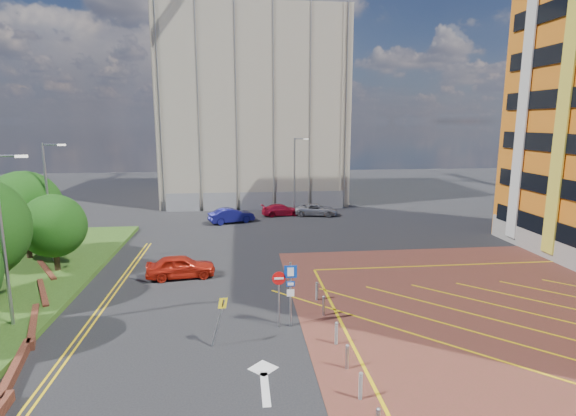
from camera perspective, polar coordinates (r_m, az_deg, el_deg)
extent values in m
plane|color=black|center=(21.31, -0.77, -16.00)|extent=(140.00, 140.00, 0.00)
cube|color=brown|center=(26.45, 31.85, -12.17)|extent=(26.00, 26.00, 0.02)
cube|color=brown|center=(21.30, -31.38, -17.13)|extent=(1.25, 4.56, 0.40)
cube|color=brown|center=(24.97, -29.58, -12.81)|extent=(1.86, 4.43, 0.40)
cube|color=brown|center=(28.84, -28.67, -9.59)|extent=(2.29, 4.27, 0.40)
cube|color=brown|center=(32.86, -28.31, -7.13)|extent=(2.69, 4.06, 0.40)
cylinder|color=#3D2B1C|center=(32.33, -27.32, -5.48)|extent=(0.36, 0.36, 1.80)
sphere|color=#13380C|center=(31.87, -27.63, -2.02)|extent=(4.00, 4.00, 4.00)
cylinder|color=#3D2B1C|center=(36.11, -30.11, -3.79)|extent=(0.36, 0.36, 2.20)
sphere|color=#13380C|center=(35.62, -30.49, 0.07)|extent=(5.00, 5.00, 5.00)
cylinder|color=#9EA0A8|center=(24.11, -32.47, -3.64)|extent=(0.16, 0.16, 8.00)
cylinder|color=#9EA0A8|center=(23.29, -32.11, 5.65)|extent=(1.20, 0.10, 0.10)
cube|color=silver|center=(23.03, -30.76, 5.67)|extent=(0.50, 0.15, 0.12)
cylinder|color=#9EA0A8|center=(33.86, -28.16, 0.53)|extent=(0.16, 0.16, 8.00)
cylinder|color=#9EA0A8|center=(33.24, -27.80, 7.15)|extent=(1.20, 0.10, 0.10)
cube|color=silver|center=(33.03, -26.82, 7.16)|extent=(0.50, 0.15, 0.12)
cylinder|color=#9EA0A8|center=(47.61, 0.83, 4.12)|extent=(0.16, 0.16, 8.00)
cylinder|color=#9EA0A8|center=(47.38, 1.57, 8.79)|extent=(1.20, 0.10, 0.10)
cube|color=silver|center=(47.47, 2.30, 8.75)|extent=(0.50, 0.15, 0.12)
cylinder|color=#9EA0A8|center=(21.61, 0.31, -10.95)|extent=(0.10, 0.10, 3.20)
cube|color=#0937A3|center=(21.18, 0.33, -8.09)|extent=(0.60, 0.04, 0.60)
cube|color=white|center=(21.15, 0.33, -8.12)|extent=(0.30, 0.02, 0.42)
cube|color=#0937A3|center=(21.38, 0.32, -9.61)|extent=(0.40, 0.04, 0.25)
cube|color=white|center=(21.36, 0.33, -9.64)|extent=(0.28, 0.02, 0.14)
cube|color=white|center=(21.54, 0.32, -10.73)|extent=(0.35, 0.04, 0.35)
cylinder|color=#9EA0A8|center=(21.65, -1.16, -11.62)|extent=(0.08, 0.08, 2.70)
cylinder|color=red|center=(21.22, -1.17, -8.91)|extent=(0.64, 0.04, 0.64)
cube|color=white|center=(21.20, -1.16, -8.93)|extent=(0.44, 0.02, 0.10)
cylinder|color=#9EA0A8|center=(20.24, -8.85, -14.20)|extent=(0.67, 0.08, 2.14)
cube|color=yellow|center=(19.84, -8.28, -11.88)|extent=(0.42, 0.42, 0.55)
cylinder|color=black|center=(17.17, 9.20, -21.56)|extent=(0.14, 0.14, 0.90)
cylinder|color=#9EA0A8|center=(18.82, 7.51, -18.37)|extent=(0.14, 0.14, 0.90)
cylinder|color=black|center=(20.54, 6.16, -15.69)|extent=(0.14, 0.14, 0.90)
cylinder|color=#9EA0A8|center=(23.21, 4.55, -12.41)|extent=(0.14, 0.14, 0.90)
cylinder|color=black|center=(25.02, 3.69, -10.62)|extent=(0.14, 0.14, 0.90)
cube|color=#B0A490|center=(58.96, -4.56, 12.21)|extent=(21.20, 19.20, 22.00)
cube|color=yellow|center=(61.48, -2.75, 17.79)|extent=(0.90, 0.90, 34.00)
cube|color=gray|center=(49.76, -2.89, 0.91)|extent=(21.60, 0.06, 2.00)
imported|color=red|center=(29.14, -13.46, -7.22)|extent=(4.41, 2.22, 1.44)
imported|color=navy|center=(43.72, -7.20, -0.95)|extent=(4.61, 2.91, 1.43)
imported|color=#AA0E27|center=(46.73, -0.85, -0.24)|extent=(4.30, 2.24, 1.19)
imported|color=#A0A0A7|center=(46.85, 3.59, -0.21)|extent=(4.72, 2.84, 1.23)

